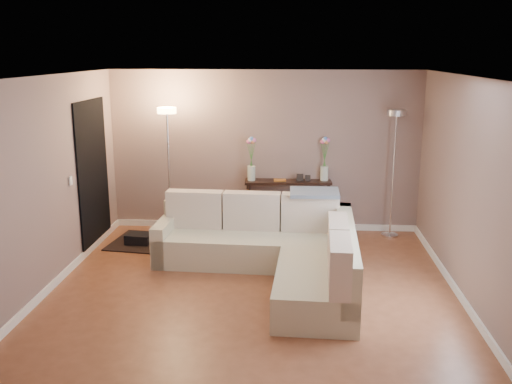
# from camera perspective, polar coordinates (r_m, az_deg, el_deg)

# --- Properties ---
(floor) EXTENTS (5.00, 5.50, 0.01)m
(floor) POSITION_cam_1_polar(r_m,az_deg,el_deg) (6.99, -0.47, -10.41)
(floor) COLOR brown
(floor) RESTS_ON ground
(ceiling) EXTENTS (5.00, 5.50, 0.01)m
(ceiling) POSITION_cam_1_polar(r_m,az_deg,el_deg) (6.38, -0.51, 11.48)
(ceiling) COLOR white
(ceiling) RESTS_ON ground
(wall_back) EXTENTS (5.00, 0.02, 2.60)m
(wall_back) POSITION_cam_1_polar(r_m,az_deg,el_deg) (9.27, 0.85, 4.10)
(wall_back) COLOR gray
(wall_back) RESTS_ON ground
(wall_front) EXTENTS (5.00, 0.02, 2.60)m
(wall_front) POSITION_cam_1_polar(r_m,az_deg,el_deg) (3.96, -3.66, -9.54)
(wall_front) COLOR gray
(wall_front) RESTS_ON ground
(wall_left) EXTENTS (0.02, 5.50, 2.60)m
(wall_left) POSITION_cam_1_polar(r_m,az_deg,el_deg) (7.21, -20.80, 0.36)
(wall_left) COLOR gray
(wall_left) RESTS_ON ground
(wall_right) EXTENTS (0.02, 5.50, 2.60)m
(wall_right) POSITION_cam_1_polar(r_m,az_deg,el_deg) (6.85, 20.94, -0.32)
(wall_right) COLOR gray
(wall_right) RESTS_ON ground
(baseboard_back) EXTENTS (5.00, 0.03, 0.10)m
(baseboard_back) POSITION_cam_1_polar(r_m,az_deg,el_deg) (9.53, 0.82, -3.35)
(baseboard_back) COLOR white
(baseboard_back) RESTS_ON ground
(baseboard_left) EXTENTS (0.03, 5.50, 0.10)m
(baseboard_left) POSITION_cam_1_polar(r_m,az_deg,el_deg) (7.57, -19.81, -8.88)
(baseboard_left) COLOR white
(baseboard_left) RESTS_ON ground
(baseboard_right) EXTENTS (0.03, 5.50, 0.10)m
(baseboard_right) POSITION_cam_1_polar(r_m,az_deg,el_deg) (7.23, 19.89, -9.97)
(baseboard_right) COLOR white
(baseboard_right) RESTS_ON ground
(doorway) EXTENTS (0.02, 1.20, 2.20)m
(doorway) POSITION_cam_1_polar(r_m,az_deg,el_deg) (8.77, -15.96, 1.67)
(doorway) COLOR black
(doorway) RESTS_ON ground
(switch_plate) EXTENTS (0.02, 0.08, 0.12)m
(switch_plate) POSITION_cam_1_polar(r_m,az_deg,el_deg) (7.98, -18.04, 1.08)
(switch_plate) COLOR white
(switch_plate) RESTS_ON ground
(sectional_sofa) EXTENTS (2.72, 2.68, 0.95)m
(sectional_sofa) POSITION_cam_1_polar(r_m,az_deg,el_deg) (7.53, 2.06, -5.70)
(sectional_sofa) COLOR beige
(sectional_sofa) RESTS_ON floor
(throw_blanket) EXTENTS (0.68, 0.40, 0.09)m
(throw_blanket) POSITION_cam_1_polar(r_m,az_deg,el_deg) (7.97, 5.87, -0.05)
(throw_blanket) COLOR slate
(throw_blanket) RESTS_ON sectional_sofa
(console_table) EXTENTS (1.41, 0.47, 0.85)m
(console_table) POSITION_cam_1_polar(r_m,az_deg,el_deg) (9.30, 2.65, -1.05)
(console_table) COLOR black
(console_table) RESTS_ON floor
(leaning_mirror) EXTENTS (0.98, 0.11, 0.77)m
(leaning_mirror) POSITION_cam_1_polar(r_m,az_deg,el_deg) (9.31, 3.16, 3.66)
(leaning_mirror) COLOR black
(leaning_mirror) RESTS_ON console_table
(table_decor) EXTENTS (0.59, 0.14, 0.14)m
(table_decor) POSITION_cam_1_polar(r_m,az_deg,el_deg) (9.17, 3.18, 1.21)
(table_decor) COLOR #C97123
(table_decor) RESTS_ON console_table
(flower_vase_left) EXTENTS (0.16, 0.14, 0.73)m
(flower_vase_left) POSITION_cam_1_polar(r_m,az_deg,el_deg) (9.14, -0.47, 2.95)
(flower_vase_left) COLOR silver
(flower_vase_left) RESTS_ON console_table
(flower_vase_right) EXTENTS (0.16, 0.14, 0.73)m
(flower_vase_right) POSITION_cam_1_polar(r_m,az_deg,el_deg) (9.20, 6.87, 2.93)
(flower_vase_right) COLOR silver
(flower_vase_right) RESTS_ON console_table
(floor_lamp_lit) EXTENTS (0.32, 0.32, 2.05)m
(floor_lamp_lit) POSITION_cam_1_polar(r_m,az_deg,el_deg) (8.92, -8.78, 4.51)
(floor_lamp_lit) COLOR silver
(floor_lamp_lit) RESTS_ON floor
(floor_lamp_unlit) EXTENTS (0.34, 0.34, 2.01)m
(floor_lamp_unlit) POSITION_cam_1_polar(r_m,az_deg,el_deg) (9.06, 13.70, 4.27)
(floor_lamp_unlit) COLOR silver
(floor_lamp_unlit) RESTS_ON floor
(charcoal_rug) EXTENTS (1.45, 1.16, 0.02)m
(charcoal_rug) POSITION_cam_1_polar(r_m,az_deg,el_deg) (8.95, -9.96, -4.99)
(charcoal_rug) COLOR black
(charcoal_rug) RESTS_ON floor
(black_bag) EXTENTS (0.41, 0.31, 0.24)m
(black_bag) POSITION_cam_1_polar(r_m,az_deg,el_deg) (8.95, -11.59, -4.89)
(black_bag) COLOR black
(black_bag) RESTS_ON charcoal_rug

